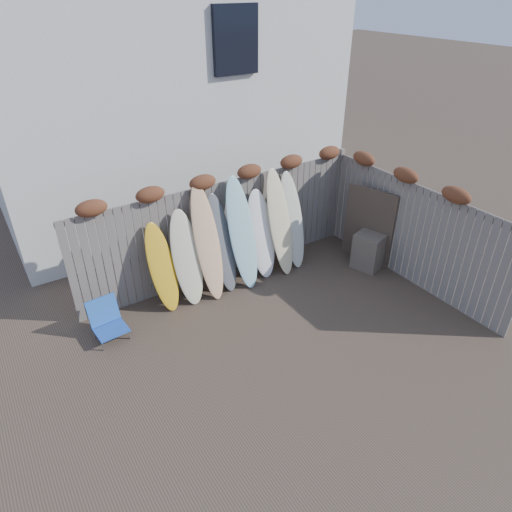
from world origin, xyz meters
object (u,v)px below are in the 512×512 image
wooden_crate (370,249)px  lattice_panel (368,226)px  surfboard_0 (162,268)px  beach_chair (107,320)px

wooden_crate → lattice_panel: (0.08, 0.21, 0.44)m
wooden_crate → surfboard_0: surfboard_0 is taller
lattice_panel → surfboard_0: 4.34m
beach_chair → lattice_panel: lattice_panel is taller
lattice_panel → wooden_crate: bearing=-127.4°
wooden_crate → surfboard_0: (-4.18, 1.06, 0.44)m
lattice_panel → surfboard_0: lattice_panel is taller
beach_chair → wooden_crate: wooden_crate is taller
beach_chair → wooden_crate: 5.41m
beach_chair → lattice_panel: 5.48m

